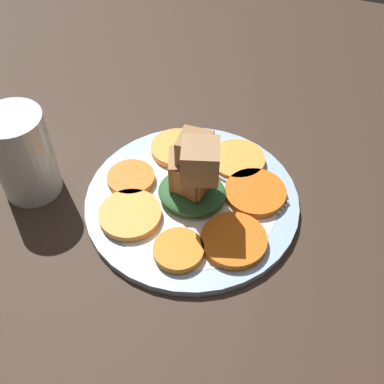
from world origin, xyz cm
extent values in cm
cube|color=#38281E|center=(0.00, 0.00, 1.00)|extent=(120.00, 120.00, 2.00)
cylinder|color=#99B7D1|center=(0.00, 0.00, 2.50)|extent=(26.08, 26.08, 1.00)
cylinder|color=white|center=(0.00, 0.00, 2.55)|extent=(20.86, 20.86, 1.00)
cylinder|color=orange|center=(-3.49, -7.71, 3.55)|extent=(7.10, 7.10, 0.91)
cylinder|color=#F9963A|center=(4.66, -7.07, 3.55)|extent=(6.98, 6.98, 0.91)
cylinder|color=orange|center=(8.13, -0.34, 3.55)|extent=(5.96, 5.96, 0.91)
cylinder|color=#F9963A|center=(5.78, 5.35, 3.55)|extent=(7.38, 7.38, 0.91)
cylinder|color=orange|center=(-1.35, 8.09, 3.55)|extent=(5.70, 5.70, 0.91)
cylinder|color=#D56013|center=(-6.70, 4.73, 3.55)|extent=(7.51, 7.51, 0.91)
cylinder|color=#D45F12|center=(-7.13, -3.01, 3.55)|extent=(7.50, 7.50, 0.91)
ellipsoid|color=#2D6033|center=(0.00, 0.00, 4.08)|extent=(8.29, 7.47, 1.96)
cube|color=olive|center=(0.53, -1.28, 6.87)|extent=(4.87, 4.87, 3.61)
cube|color=olive|center=(1.03, -0.67, 7.02)|extent=(5.02, 5.02, 3.92)
cube|color=#9E754C|center=(0.03, -0.04, 6.87)|extent=(3.98, 3.98, 3.62)
cube|color=brown|center=(0.36, 0.47, 6.91)|extent=(4.60, 4.60, 3.69)
cube|color=#9E754C|center=(-1.47, 1.39, 11.17)|extent=(5.07, 5.07, 4.07)
cube|color=olive|center=(-0.49, -0.84, 10.39)|extent=(3.68, 3.68, 3.55)
cube|color=silver|center=(1.07, -5.60, 3.30)|extent=(12.21, 4.54, 0.40)
cube|color=silver|center=(-5.60, -3.65, 3.30)|extent=(2.09, 2.64, 0.40)
cube|color=silver|center=(-8.94, -3.71, 3.30)|extent=(4.77, 1.67, 0.40)
cube|color=silver|center=(-8.76, -3.07, 3.30)|extent=(4.77, 1.67, 0.40)
cube|color=silver|center=(-8.57, -2.43, 3.30)|extent=(4.77, 1.67, 0.40)
cube|color=silver|center=(-8.38, -1.79, 3.30)|extent=(4.77, 1.67, 0.40)
cylinder|color=silver|center=(19.80, 4.35, 7.72)|extent=(7.18, 7.18, 11.45)
camera|label=1|loc=(-13.12, 36.02, 47.50)|focal=45.00mm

